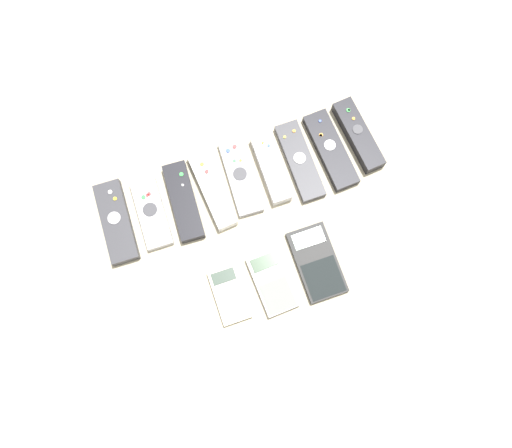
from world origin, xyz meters
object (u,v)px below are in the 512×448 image
Objects in this scene: remote_3 at (212,190)px; remote_6 at (300,161)px; remote_5 at (271,169)px; calculator_0 at (230,295)px; remote_1 at (152,213)px; remote_8 at (358,135)px; remote_7 at (331,150)px; calculator_1 at (272,282)px; remote_0 at (116,222)px; remote_4 at (241,177)px; calculator_2 at (317,262)px; remote_2 at (183,201)px.

remote_3 reaches higher than remote_6.
remote_5 is 1.36× the size of calculator_0.
remote_1 is 0.48m from remote_8.
remote_7 is 1.42× the size of calculator_1.
remote_0 is 1.04× the size of remote_8.
remote_3 is 0.07m from remote_4.
remote_0 is at bearing 149.60° from calculator_2.
remote_8 reaches higher than calculator_2.
remote_6 is at bearing 2.37° from remote_1.
remote_2 is 0.96× the size of remote_6.
remote_0 is 0.35m from remote_5.
remote_0 is 1.15× the size of calculator_2.
remote_0 is 0.15m from remote_2.
remote_1 is 0.27m from remote_5.
calculator_0 is at bearing -152.85° from remote_8.
remote_6 is 0.07m from remote_7.
calculator_2 is at bearing 2.34° from calculator_1.
calculator_2 is at bearing 1.46° from calculator_0.
remote_7 is 1.07× the size of remote_8.
remote_5 is 0.85× the size of remote_7.
remote_0 reaches higher than remote_1.
remote_1 is 1.20× the size of calculator_1.
remote_7 is (0.27, -0.00, -0.00)m from remote_3.
remote_6 reaches higher than remote_4.
remote_1 reaches higher than calculator_1.
remote_3 is at bearing 81.21° from calculator_0.
remote_1 is 0.07m from remote_2.
remote_4 reaches higher than calculator_0.
remote_2 is 0.34m from remote_7.
remote_3 reaches higher than calculator_0.
remote_3 is 1.04× the size of remote_8.
calculator_0 is (-0.04, -0.22, -0.01)m from remote_3.
remote_6 is at bearing -4.68° from remote_3.
remote_2 is 1.52× the size of calculator_0.
remote_5 reaches higher than remote_7.
calculator_2 is (0.15, -0.22, -0.01)m from remote_3.
remote_6 reaches higher than calculator_2.
remote_0 reaches higher than calculator_1.
remote_8 reaches higher than remote_7.
calculator_1 is (-0.02, -0.24, -0.00)m from remote_4.
remote_4 is 0.26m from calculator_0.
remote_5 reaches higher than calculator_1.
remote_8 is at bearing 3.67° from remote_4.
remote_0 reaches higher than remote_6.
remote_6 is 0.14m from remote_8.
remote_4 is 0.21m from remote_7.
calculator_2 is at bearing -59.38° from remote_3.
remote_2 is at bearing 115.54° from calculator_1.
remote_5 is 0.29m from calculator_0.
calculator_1 is (-0.08, -0.23, -0.01)m from remote_5.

